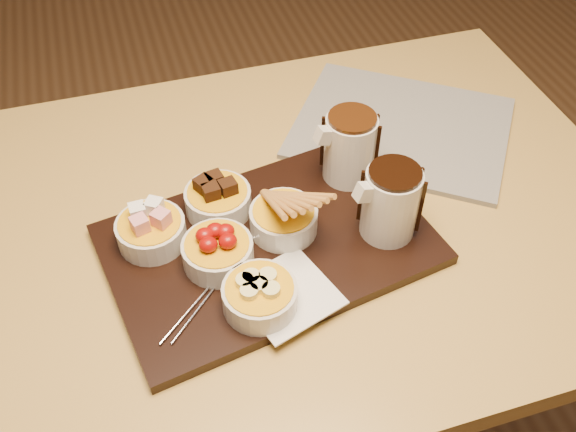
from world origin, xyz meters
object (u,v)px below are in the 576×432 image
object	(u,v)px
bowl_strawberries	(218,253)
serving_board	(269,244)
pitcher_milk_chocolate	(350,148)
newspaper	(401,127)
dining_table	(262,257)
pitcher_dark_chocolate	(390,203)

from	to	relation	value
bowl_strawberries	serving_board	bearing A→B (deg)	13.47
pitcher_milk_chocolate	newspaper	distance (m)	0.19
bowl_strawberries	newspaper	bearing A→B (deg)	29.88
pitcher_milk_chocolate	newspaper	world-z (taller)	pitcher_milk_chocolate
dining_table	serving_board	distance (m)	0.13
serving_board	newspaper	distance (m)	0.36
bowl_strawberries	pitcher_milk_chocolate	size ratio (longest dim) A/B	0.91
pitcher_dark_chocolate	pitcher_milk_chocolate	size ratio (longest dim) A/B	1.00
dining_table	pitcher_dark_chocolate	bearing A→B (deg)	-30.67
dining_table	pitcher_dark_chocolate	xyz separation A→B (m)	(0.17, -0.10, 0.17)
pitcher_milk_chocolate	dining_table	bearing A→B (deg)	-178.75
pitcher_dark_chocolate	serving_board	bearing A→B (deg)	160.02
bowl_strawberries	pitcher_milk_chocolate	distance (m)	0.27
serving_board	bowl_strawberries	world-z (taller)	bowl_strawberries
newspaper	bowl_strawberries	bearing A→B (deg)	-114.05
dining_table	bowl_strawberries	bearing A→B (deg)	-133.74
bowl_strawberries	newspaper	world-z (taller)	bowl_strawberries
dining_table	pitcher_milk_chocolate	world-z (taller)	pitcher_milk_chocolate
newspaper	pitcher_milk_chocolate	bearing A→B (deg)	-108.53
serving_board	pitcher_dark_chocolate	bearing A→B (deg)	-19.98
dining_table	serving_board	size ratio (longest dim) A/B	2.61
dining_table	bowl_strawberries	world-z (taller)	bowl_strawberries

